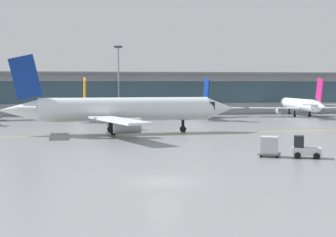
{
  "coord_description": "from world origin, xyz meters",
  "views": [
    {
      "loc": [
        -4.92,
        -34.87,
        6.96
      ],
      "look_at": [
        3.5,
        21.11,
        3.0
      ],
      "focal_mm": 53.56,
      "sensor_mm": 36.0,
      "label": 1
    }
  ],
  "objects_px": {
    "baggage_tug": "(304,148)",
    "apron_light_mast_1": "(118,77)",
    "gate_airplane_2": "(81,106)",
    "gate_airplane_3": "(191,106)",
    "cargo_dolly_lead": "(269,146)",
    "taxiing_regional_jet": "(122,110)",
    "gate_airplane_4": "(300,105)"
  },
  "relations": [
    {
      "from": "taxiing_regional_jet",
      "to": "gate_airplane_4",
      "type": "bearing_deg",
      "value": 34.81
    },
    {
      "from": "gate_airplane_2",
      "to": "gate_airplane_3",
      "type": "height_order",
      "value": "same"
    },
    {
      "from": "gate_airplane_4",
      "to": "cargo_dolly_lead",
      "type": "relative_size",
      "value": 9.64
    },
    {
      "from": "gate_airplane_2",
      "to": "taxiing_regional_jet",
      "type": "xyz_separation_m",
      "value": [
        6.36,
        -30.61,
        0.83
      ]
    },
    {
      "from": "baggage_tug",
      "to": "cargo_dolly_lead",
      "type": "xyz_separation_m",
      "value": [
        -2.99,
        1.21,
        0.16
      ]
    },
    {
      "from": "baggage_tug",
      "to": "apron_light_mast_1",
      "type": "relative_size",
      "value": 0.19
    },
    {
      "from": "taxiing_regional_jet",
      "to": "apron_light_mast_1",
      "type": "distance_m",
      "value": 42.07
    },
    {
      "from": "gate_airplane_2",
      "to": "gate_airplane_4",
      "type": "relative_size",
      "value": 1.0
    },
    {
      "from": "gate_airplane_2",
      "to": "gate_airplane_4",
      "type": "height_order",
      "value": "same"
    },
    {
      "from": "taxiing_regional_jet",
      "to": "gate_airplane_3",
      "type": "bearing_deg",
      "value": 59.56
    },
    {
      "from": "apron_light_mast_1",
      "to": "gate_airplane_3",
      "type": "bearing_deg",
      "value": -36.15
    },
    {
      "from": "gate_airplane_4",
      "to": "cargo_dolly_lead",
      "type": "xyz_separation_m",
      "value": [
        -27.02,
        -55.53,
        -1.39
      ]
    },
    {
      "from": "gate_airplane_4",
      "to": "apron_light_mast_1",
      "type": "distance_m",
      "value": 39.87
    },
    {
      "from": "baggage_tug",
      "to": "cargo_dolly_lead",
      "type": "bearing_deg",
      "value": 180.0
    },
    {
      "from": "gate_airplane_4",
      "to": "cargo_dolly_lead",
      "type": "height_order",
      "value": "gate_airplane_4"
    },
    {
      "from": "gate_airplane_3",
      "to": "taxiing_regional_jet",
      "type": "bearing_deg",
      "value": 147.26
    },
    {
      "from": "baggage_tug",
      "to": "gate_airplane_3",
      "type": "bearing_deg",
      "value": 111.53
    },
    {
      "from": "taxiing_regional_jet",
      "to": "cargo_dolly_lead",
      "type": "height_order",
      "value": "taxiing_regional_jet"
    },
    {
      "from": "cargo_dolly_lead",
      "to": "apron_light_mast_1",
      "type": "bearing_deg",
      "value": 121.39
    },
    {
      "from": "gate_airplane_2",
      "to": "taxiing_regional_jet",
      "type": "bearing_deg",
      "value": -173.41
    },
    {
      "from": "apron_light_mast_1",
      "to": "gate_airplane_2",
      "type": "bearing_deg",
      "value": -125.59
    },
    {
      "from": "gate_airplane_4",
      "to": "cargo_dolly_lead",
      "type": "bearing_deg",
      "value": 155.74
    },
    {
      "from": "gate_airplane_3",
      "to": "cargo_dolly_lead",
      "type": "bearing_deg",
      "value": 170.84
    },
    {
      "from": "gate_airplane_2",
      "to": "cargo_dolly_lead",
      "type": "distance_m",
      "value": 58.32
    },
    {
      "from": "gate_airplane_2",
      "to": "taxiing_regional_jet",
      "type": "distance_m",
      "value": 31.27
    },
    {
      "from": "gate_airplane_2",
      "to": "baggage_tug",
      "type": "relative_size",
      "value": 8.38
    },
    {
      "from": "taxiing_regional_jet",
      "to": "cargo_dolly_lead",
      "type": "distance_m",
      "value": 27.65
    },
    {
      "from": "gate_airplane_3",
      "to": "baggage_tug",
      "type": "relative_size",
      "value": 8.38
    },
    {
      "from": "gate_airplane_3",
      "to": "apron_light_mast_1",
      "type": "bearing_deg",
      "value": 48.29
    },
    {
      "from": "taxiing_regional_jet",
      "to": "baggage_tug",
      "type": "xyz_separation_m",
      "value": [
        15.51,
        -25.77,
        -2.38
      ]
    },
    {
      "from": "gate_airplane_3",
      "to": "apron_light_mast_1",
      "type": "distance_m",
      "value": 18.8
    },
    {
      "from": "gate_airplane_4",
      "to": "baggage_tug",
      "type": "distance_m",
      "value": 61.63
    }
  ]
}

